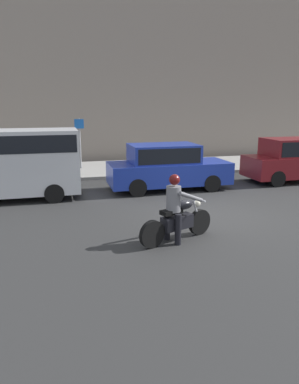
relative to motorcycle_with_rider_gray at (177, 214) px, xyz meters
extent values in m
plane|color=#282828|center=(1.66, 1.74, -0.66)|extent=(80.00, 80.00, 0.00)
cube|color=gray|center=(1.66, 9.74, -0.59)|extent=(40.00, 4.40, 0.14)
cube|color=slate|center=(1.66, 13.14, 4.36)|extent=(40.00, 1.40, 10.04)
cylinder|color=black|center=(0.69, 0.27, -0.34)|extent=(0.64, 0.35, 0.64)
cylinder|color=black|center=(-0.66, -0.27, -0.34)|extent=(0.64, 0.35, 0.64)
cylinder|color=silver|center=(0.58, 0.23, -0.02)|extent=(0.32, 0.17, 0.70)
cube|color=black|center=(0.01, 0.00, -0.20)|extent=(0.85, 0.56, 0.32)
ellipsoid|color=black|center=(0.22, 0.09, 0.19)|extent=(0.53, 0.40, 0.22)
cube|color=black|center=(-0.15, -0.06, 0.09)|extent=(0.57, 0.41, 0.10)
cylinder|color=silver|center=(0.53, 0.21, 0.30)|extent=(0.30, 0.67, 0.04)
sphere|color=silver|center=(0.60, 0.24, 0.16)|extent=(0.17, 0.17, 0.17)
cylinder|color=silver|center=(-0.32, 0.04, -0.32)|extent=(0.68, 0.32, 0.07)
cylinder|color=black|center=(-0.04, -0.23, -0.29)|extent=(0.19, 0.19, 0.73)
cylinder|color=black|center=(-0.19, 0.14, -0.29)|extent=(0.19, 0.19, 0.73)
cylinder|color=slate|center=(-0.10, -0.04, 0.39)|extent=(0.44, 0.44, 0.59)
cylinder|color=slate|center=(0.30, -0.12, 0.43)|extent=(0.69, 0.34, 0.35)
cylinder|color=slate|center=(0.13, 0.29, 0.43)|extent=(0.69, 0.34, 0.35)
sphere|color=tan|center=(-0.08, -0.03, 0.80)|extent=(0.20, 0.20, 0.20)
sphere|color=#510F0F|center=(-0.08, -0.03, 0.83)|extent=(0.25, 0.25, 0.25)
cube|color=navy|center=(1.45, 5.13, -0.02)|extent=(4.53, 1.76, 0.80)
cube|color=navy|center=(1.22, 5.13, 0.72)|extent=(2.49, 1.62, 0.68)
cube|color=black|center=(1.22, 5.13, 0.72)|extent=(2.29, 1.65, 0.54)
cylinder|color=black|center=(2.85, 5.13, -0.34)|extent=(0.64, 1.82, 0.64)
cylinder|color=black|center=(0.04, 5.13, -0.34)|extent=(0.64, 1.82, 0.64)
cube|color=#B2B5BA|center=(-4.19, 5.10, 0.63)|extent=(4.57, 1.90, 2.10)
cube|color=black|center=(-4.19, 5.10, 1.28)|extent=(4.43, 1.93, 0.56)
cylinder|color=black|center=(-2.77, 5.10, -0.34)|extent=(0.64, 1.96, 0.64)
cube|color=maroon|center=(6.92, 5.23, 0.00)|extent=(4.00, 1.70, 0.84)
cube|color=maroon|center=(6.92, 5.23, 0.78)|extent=(2.48, 1.56, 0.72)
cube|color=black|center=(6.92, 5.23, 0.78)|extent=(2.28, 1.59, 0.58)
cylinder|color=black|center=(5.68, 5.23, -0.34)|extent=(0.64, 1.76, 0.64)
cylinder|color=gray|center=(-1.50, 9.92, 0.67)|extent=(0.08, 0.08, 2.37)
cube|color=#1959B2|center=(-1.50, 9.89, 1.60)|extent=(0.44, 0.03, 0.44)
camera|label=1|loc=(-2.65, -7.60, 2.49)|focal=33.61mm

